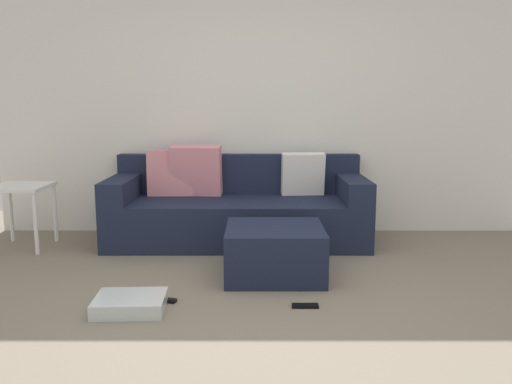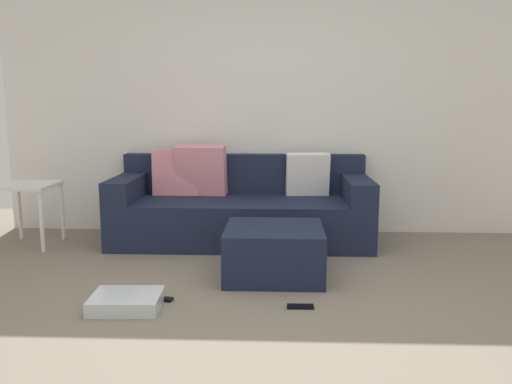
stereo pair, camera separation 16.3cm
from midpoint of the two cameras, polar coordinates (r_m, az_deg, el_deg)
name	(u,v)px [view 1 (the left image)]	position (r m, az deg, el deg)	size (l,w,h in m)	color
ground_plane	(265,330)	(3.12, -0.57, -14.68)	(6.81, 6.81, 0.00)	slate
wall_back	(262,99)	(5.29, -0.23, 10.00)	(5.24, 0.10, 2.65)	silver
couch_sectional	(238,209)	(4.95, -2.91, -1.85)	(2.36, 0.90, 0.89)	#192138
ottoman	(276,251)	(3.97, 1.05, -6.45)	(0.72, 0.69, 0.38)	#192138
storage_bin	(132,303)	(3.48, -14.60, -11.59)	(0.43, 0.35, 0.09)	silver
side_table	(23,196)	(5.15, -24.72, -0.35)	(0.47, 0.50, 0.57)	white
remote_near_ottoman	(307,306)	(3.43, 4.15, -12.21)	(0.17, 0.05, 0.02)	black
remote_by_storage_bin	(165,300)	(3.59, -11.09, -11.38)	(0.18, 0.05, 0.02)	black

